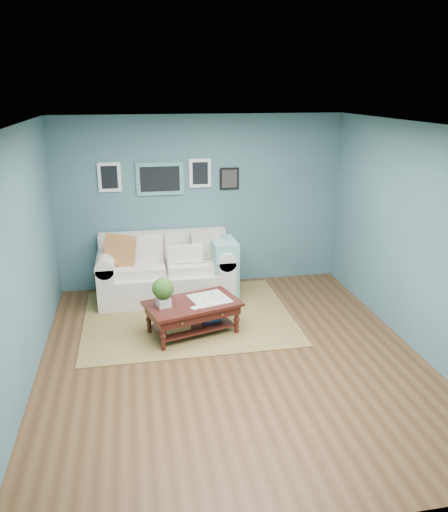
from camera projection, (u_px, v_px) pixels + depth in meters
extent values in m
plane|color=brown|center=(232.00, 358.00, 5.97)|extent=(5.00, 5.00, 0.00)
plane|color=white|center=(233.00, 126.00, 5.11)|extent=(5.00, 5.00, 0.00)
cube|color=#3D5B66|center=(201.00, 203.00, 7.87)|extent=(4.50, 0.02, 2.70)
cube|color=#3D5B66|center=(310.00, 369.00, 3.21)|extent=(4.50, 0.02, 2.70)
cube|color=#3D5B66|center=(20.00, 263.00, 5.15)|extent=(0.02, 5.00, 2.70)
cube|color=#3D5B66|center=(418.00, 240.00, 5.93)|extent=(0.02, 5.00, 2.70)
cube|color=#578D92|center=(160.00, 179.00, 7.61)|extent=(0.72, 0.03, 0.50)
cube|color=black|center=(160.00, 179.00, 7.59)|extent=(0.60, 0.01, 0.38)
cube|color=white|center=(109.00, 177.00, 7.46)|extent=(0.34, 0.03, 0.44)
cube|color=white|center=(200.00, 173.00, 7.69)|extent=(0.34, 0.03, 0.44)
cube|color=black|center=(229.00, 179.00, 7.80)|extent=(0.30, 0.03, 0.34)
cube|color=brown|center=(188.00, 316.00, 7.04)|extent=(2.87, 2.30, 0.01)
cube|color=silver|center=(166.00, 283.00, 7.64)|extent=(1.50, 0.93, 0.44)
cube|color=silver|center=(163.00, 247.00, 7.83)|extent=(1.96, 0.23, 0.51)
cube|color=silver|center=(107.00, 281.00, 7.46)|extent=(0.25, 0.93, 0.65)
cube|color=silver|center=(222.00, 273.00, 7.76)|extent=(0.25, 0.93, 0.65)
cylinder|color=silver|center=(105.00, 260.00, 7.35)|extent=(0.27, 0.93, 0.27)
cylinder|color=silver|center=(222.00, 253.00, 7.66)|extent=(0.27, 0.93, 0.27)
cube|color=silver|center=(139.00, 269.00, 7.42)|extent=(0.76, 0.59, 0.14)
cube|color=silver|center=(192.00, 265.00, 7.56)|extent=(0.76, 0.59, 0.14)
cube|color=silver|center=(137.00, 246.00, 7.61)|extent=(0.76, 0.13, 0.38)
cube|color=silver|center=(189.00, 243.00, 7.75)|extent=(0.76, 0.13, 0.38)
cube|color=#BB6334|center=(120.00, 250.00, 7.29)|extent=(0.51, 0.18, 0.50)
cube|color=beige|center=(206.00, 244.00, 7.58)|extent=(0.50, 0.19, 0.49)
cube|color=beige|center=(185.00, 254.00, 7.44)|extent=(0.53, 0.13, 0.25)
cube|color=#7EBCB8|center=(224.00, 266.00, 7.59)|extent=(0.36, 0.58, 0.84)
cube|color=black|center=(192.00, 304.00, 6.44)|extent=(1.32, 0.99, 0.04)
cube|color=black|center=(192.00, 309.00, 6.47)|extent=(1.23, 0.89, 0.12)
cube|color=black|center=(193.00, 325.00, 6.54)|extent=(1.10, 0.77, 0.02)
sphere|color=gold|center=(182.00, 323.00, 6.08)|extent=(0.03, 0.03, 0.03)
sphere|color=gold|center=(222.00, 314.00, 6.32)|extent=(0.03, 0.03, 0.03)
cylinder|color=black|center=(163.00, 336.00, 6.07)|extent=(0.06, 0.06, 0.40)
cylinder|color=black|center=(237.00, 319.00, 6.51)|extent=(0.06, 0.06, 0.40)
cylinder|color=black|center=(149.00, 319.00, 6.52)|extent=(0.06, 0.06, 0.40)
cylinder|color=black|center=(219.00, 304.00, 6.96)|extent=(0.06, 0.06, 0.40)
cube|color=silver|center=(164.00, 302.00, 6.30)|extent=(0.19, 0.19, 0.12)
sphere|color=#295416|center=(163.00, 288.00, 6.24)|extent=(0.27, 0.27, 0.27)
cube|color=silver|center=(209.00, 299.00, 6.54)|extent=(0.58, 0.58, 0.01)
cube|color=tan|center=(175.00, 322.00, 6.40)|extent=(0.39, 0.32, 0.20)
cube|color=navy|center=(211.00, 316.00, 6.66)|extent=(0.28, 0.24, 0.11)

